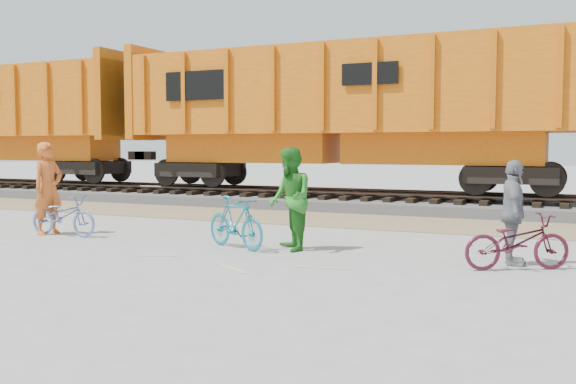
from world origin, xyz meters
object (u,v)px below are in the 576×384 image
at_px(hopper_car_center, 341,109).
at_px(bicycle_maroon, 517,242).
at_px(person_woman, 513,213).
at_px(person_solo, 48,188).
at_px(person_man, 290,199).
at_px(bicycle_teal, 235,222).
at_px(bicycle_blue, 63,215).

xyz_separation_m(hopper_car_center, bicycle_maroon, (5.90, -8.51, -2.58)).
bearing_deg(bicycle_maroon, person_woman, -15.84).
xyz_separation_m(person_solo, person_woman, (9.26, 0.32, -0.15)).
distance_m(person_solo, person_man, 5.54).
height_order(hopper_car_center, bicycle_teal, hopper_car_center).
relative_size(bicycle_teal, person_solo, 0.81).
bearing_deg(bicycle_maroon, bicycle_teal, 59.69).
height_order(bicycle_blue, bicycle_maroon, bicycle_blue).
bearing_deg(hopper_car_center, person_woman, -54.45).
xyz_separation_m(bicycle_blue, person_solo, (-0.50, 0.10, 0.54)).
bearing_deg(bicycle_blue, bicycle_teal, -90.64).
bearing_deg(person_woman, bicycle_maroon, -177.03).
bearing_deg(hopper_car_center, bicycle_teal, -82.82).
height_order(person_solo, person_woman, person_solo).
height_order(hopper_car_center, bicycle_blue, hopper_car_center).
height_order(person_man, person_woman, person_man).
bearing_deg(person_man, hopper_car_center, 155.15).
bearing_deg(bicycle_blue, person_woman, -88.73).
bearing_deg(bicycle_maroon, hopper_car_center, 4.84).
xyz_separation_m(bicycle_blue, person_man, (5.03, 0.26, 0.49)).
bearing_deg(person_solo, bicycle_teal, -84.87).
relative_size(hopper_car_center, person_man, 7.60).
relative_size(bicycle_blue, person_woman, 0.99).
relative_size(bicycle_blue, person_solo, 0.84).
xyz_separation_m(bicycle_maroon, person_man, (-3.83, 0.24, 0.50)).
distance_m(bicycle_maroon, person_solo, 9.38).
relative_size(bicycle_maroon, person_solo, 0.83).
height_order(bicycle_teal, person_woman, person_woman).
bearing_deg(hopper_car_center, person_man, -75.97).
distance_m(bicycle_teal, person_man, 1.11).
relative_size(hopper_car_center, person_solo, 7.22).
height_order(hopper_car_center, person_woman, hopper_car_center).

